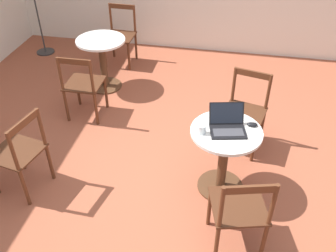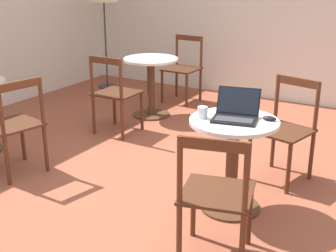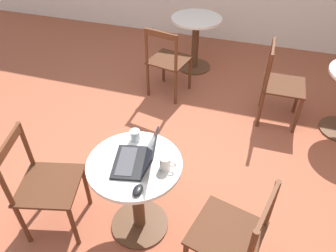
# 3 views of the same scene
# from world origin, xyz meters

# --- Properties ---
(ground_plane) EXTENTS (16.00, 16.00, 0.00)m
(ground_plane) POSITION_xyz_m (0.00, 0.00, 0.00)
(ground_plane) COLOR #9E5138
(cafe_table_near) EXTENTS (0.67, 0.67, 0.73)m
(cafe_table_near) POSITION_xyz_m (0.01, -0.54, 0.50)
(cafe_table_near) COLOR #51331E
(cafe_table_near) RESTS_ON ground_plane
(cafe_table_far) EXTENTS (0.67, 0.67, 0.73)m
(cafe_table_far) POSITION_xyz_m (-0.21, 2.15, 0.50)
(cafe_table_far) COLOR #51331E
(cafe_table_far) RESTS_ON ground_plane
(chair_near_right) EXTENTS (0.53, 0.53, 0.89)m
(chair_near_right) POSITION_xyz_m (0.75, -0.71, 0.46)
(chair_near_right) COLOR #562D19
(chair_near_right) RESTS_ON ground_plane
(chair_near_left) EXTENTS (0.54, 0.54, 0.89)m
(chair_near_left) POSITION_xyz_m (-0.67, -0.71, 0.46)
(chair_near_left) COLOR #562D19
(chair_near_left) RESTS_ON ground_plane
(chair_mid_left) EXTENTS (0.44, 0.44, 0.89)m
(chair_mid_left) POSITION_xyz_m (0.95, 1.27, 0.46)
(chair_mid_left) COLOR #562D19
(chair_mid_left) RESTS_ON ground_plane
(chair_far_front) EXTENTS (0.52, 0.52, 0.89)m
(chair_far_front) POSITION_xyz_m (-0.37, 1.39, 0.46)
(chair_far_front) COLOR #562D19
(chair_far_front) RESTS_ON ground_plane
(laptop) EXTENTS (0.36, 0.38, 0.21)m
(laptop) POSITION_xyz_m (0.03, -0.54, 0.78)
(laptop) COLOR black
(laptop) RESTS_ON cafe_table_near
(mouse) EXTENTS (0.06, 0.10, 0.03)m
(mouse) POSITION_xyz_m (0.13, -0.77, 0.75)
(mouse) COLOR black
(mouse) RESTS_ON cafe_table_near
(mug) EXTENTS (0.11, 0.07, 0.10)m
(mug) POSITION_xyz_m (0.23, -0.52, 0.78)
(mug) COLOR silver
(mug) RESTS_ON cafe_table_near
(drinking_glass) EXTENTS (0.08, 0.08, 0.09)m
(drinking_glass) POSITION_xyz_m (-0.07, -0.31, 0.78)
(drinking_glass) COLOR silver
(drinking_glass) RESTS_ON cafe_table_near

